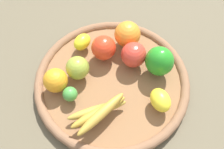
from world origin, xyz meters
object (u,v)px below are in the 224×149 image
Objects in this scene: lemon_1 at (160,100)px; orange_1 at (127,34)px; apple_1 at (78,68)px; orange_0 at (56,80)px; apple_0 at (104,48)px; bell_pepper at (159,61)px; lime_0 at (70,94)px; lemon_0 at (82,42)px; banana_bunch at (99,112)px; apple_2 at (134,55)px.

orange_1 is at bearing -119.97° from lemon_1.
apple_1 is 0.99× the size of orange_0.
bell_pepper reaches higher than apple_0.
bell_pepper is 1.39× the size of orange_0.
orange_0 reaches higher than lime_0.
apple_0 is (-0.10, 0.01, 0.00)m from apple_1.
apple_1 is 0.11m from lemon_0.
banana_bunch is 0.17m from lemon_1.
apple_1 is 0.84× the size of orange_1.
lime_0 is at bearing 88.82° from orange_0.
apple_2 is (-0.05, 0.16, 0.02)m from lemon_0.
lemon_0 is 0.31m from lemon_1.
lime_0 is at bearing 27.29° from apple_1.
orange_1 is 0.27m from orange_0.
orange_0 is (0.07, -0.02, 0.00)m from apple_1.
apple_0 is 0.24m from lemon_1.
apple_2 is 1.10× the size of orange_0.
lemon_1 is at bearing 60.03° from orange_1.
apple_2 reaches higher than banana_bunch.
lime_0 is at bearing 7.90° from apple_0.
lemon_0 is at bearing -71.64° from apple_2.
apple_2 is (-0.07, -0.15, 0.01)m from lemon_1.
bell_pepper is (-0.08, 0.24, 0.03)m from lemon_0.
lemon_0 is (-0.15, -0.20, -0.00)m from banana_bunch.
apple_1 is 0.08m from lime_0.
bell_pepper is 0.12m from lemon_1.
orange_1 is 1.95× the size of lime_0.
orange_0 reaches higher than lemon_1.
lime_0 is 0.55× the size of apple_2.
apple_2 is at bearing -115.64° from lemon_1.
apple_0 is at bearing 169.60° from orange_0.
apple_0 is at bearing -172.10° from lime_0.
orange_0 is (0.23, -0.20, -0.01)m from bell_pepper.
apple_0 is 0.18m from orange_0.
banana_bunch is at bearing 95.11° from lime_0.
bell_pepper is at bearing 132.66° from apple_1.
orange_0 is at bearing -87.15° from banana_bunch.
lime_0 is 0.61× the size of orange_0.
banana_bunch is 0.23m from bell_pepper.
orange_0 is at bearing -91.18° from lime_0.
lemon_0 is at bearing -143.82° from apple_1.
bell_pepper is at bearing -143.08° from lemon_1.
bell_pepper is 0.14m from orange_1.
apple_1 is 0.07m from orange_0.
apple_1 reaches higher than lemon_1.
banana_bunch is 2.24× the size of apple_0.
lime_0 is (0.24, -0.14, -0.03)m from bell_pepper.
orange_0 is at bearing -15.07° from apple_1.
orange_1 reaches higher than banana_bunch.
lemon_1 is (0.03, 0.23, -0.01)m from apple_0.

